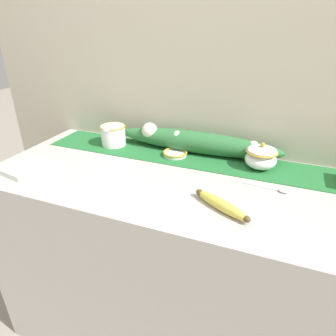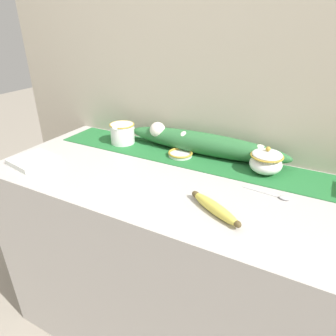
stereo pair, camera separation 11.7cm
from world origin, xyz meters
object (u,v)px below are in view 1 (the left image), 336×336
at_px(cream_pitcher, 113,135).
at_px(spoon, 280,190).
at_px(sugar_bowl, 261,157).
at_px(banana, 221,205).
at_px(small_dish, 175,153).
at_px(napkin_stack, 24,167).

distance_m(cream_pitcher, spoon, 0.82).
xyz_separation_m(sugar_bowl, banana, (-0.08, -0.37, -0.03)).
height_order(small_dish, napkin_stack, same).
bearing_deg(spoon, napkin_stack, -162.40).
bearing_deg(spoon, banana, -126.00).
distance_m(sugar_bowl, napkin_stack, 1.00).
relative_size(cream_pitcher, spoon, 0.82).
xyz_separation_m(cream_pitcher, sugar_bowl, (0.71, -0.00, -0.00)).
distance_m(sugar_bowl, spoon, 0.20).
bearing_deg(small_dish, spoon, -18.38).
height_order(sugar_bowl, banana, sugar_bowl).
relative_size(sugar_bowl, small_dish, 1.16).
relative_size(small_dish, banana, 0.53).
xyz_separation_m(small_dish, banana, (0.30, -0.35, 0.01)).
bearing_deg(spoon, cream_pitcher, 173.97).
bearing_deg(small_dish, banana, -50.13).
bearing_deg(sugar_bowl, small_dish, -178.29).
xyz_separation_m(spoon, napkin_stack, (-1.02, -0.21, 0.01)).
bearing_deg(spoon, sugar_bowl, 124.59).
relative_size(cream_pitcher, napkin_stack, 0.87).
height_order(sugar_bowl, napkin_stack, sugar_bowl).
height_order(sugar_bowl, small_dish, sugar_bowl).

